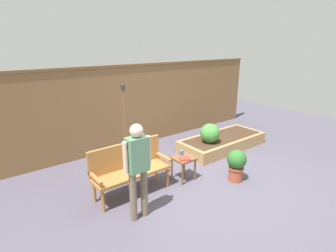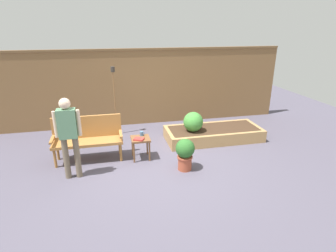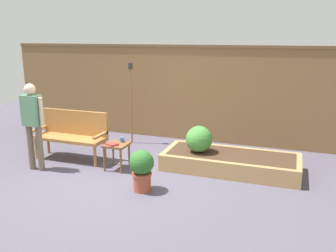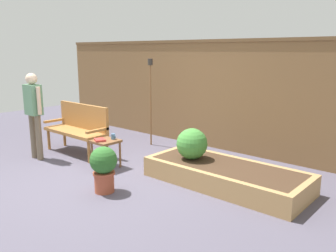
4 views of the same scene
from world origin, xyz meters
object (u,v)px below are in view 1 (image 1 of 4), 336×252
shrub_near_bench (210,133)px  potted_boxwood (236,163)px  book_on_table (185,159)px  person_by_bench (138,164)px  side_table (183,161)px  cup_on_table (181,153)px  tiki_torch (124,110)px  garden_bench (129,165)px

shrub_near_bench → potted_boxwood: bearing=-114.1°
book_on_table → potted_boxwood: potted_boxwood is taller
person_by_bench → shrub_near_bench: bearing=21.8°
side_table → book_on_table: size_ratio=2.37×
shrub_near_bench → person_by_bench: (-2.72, -1.09, 0.39)m
cup_on_table → tiki_torch: 1.66m
shrub_near_bench → book_on_table: bearing=-154.6°
garden_bench → cup_on_table: garden_bench is taller
book_on_table → potted_boxwood: bearing=-9.8°
tiki_torch → person_by_bench: size_ratio=1.15×
book_on_table → cup_on_table: bearing=93.2°
garden_bench → shrub_near_bench: bearing=7.8°
garden_bench → potted_boxwood: garden_bench is taller
side_table → potted_boxwood: (0.80, -0.69, -0.02)m
cup_on_table → tiki_torch: tiki_torch is taller
garden_bench → side_table: 1.13m
garden_bench → person_by_bench: size_ratio=0.92×
shrub_near_bench → tiki_torch: 2.17m
shrub_near_bench → side_table: bearing=-156.9°
potted_boxwood → side_table: bearing=139.3°
tiki_torch → side_table: bearing=-74.0°
shrub_near_bench → person_by_bench: person_by_bench is taller
book_on_table → tiki_torch: size_ratio=0.11×
potted_boxwood → shrub_near_bench: shrub_near_bench is taller
garden_bench → side_table: (1.10, -0.24, -0.15)m
cup_on_table → book_on_table: 0.23m
tiki_torch → shrub_near_bench: bearing=-28.3°
garden_bench → shrub_near_bench: size_ratio=3.00×
potted_boxwood → garden_bench: bearing=153.8°
side_table → book_on_table: bearing=-116.2°
book_on_table → person_by_bench: (-1.32, -0.42, 0.44)m
garden_bench → potted_boxwood: size_ratio=2.20×
cup_on_table → book_on_table: bearing=-112.5°
garden_bench → tiki_torch: size_ratio=0.81×
tiki_torch → person_by_bench: bearing=-113.8°
book_on_table → shrub_near_bench: (1.41, 0.67, 0.04)m
potted_boxwood → tiki_torch: tiki_torch is taller
book_on_table → side_table: bearing=89.6°
potted_boxwood → book_on_table: bearing=144.5°
garden_bench → book_on_table: 1.11m
side_table → cup_on_table: cup_on_table is taller
shrub_near_bench → cup_on_table: bearing=-160.9°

